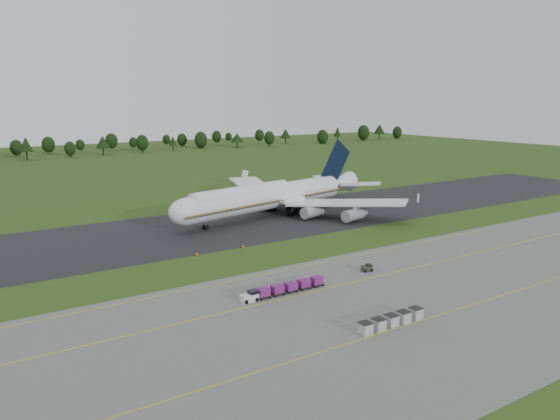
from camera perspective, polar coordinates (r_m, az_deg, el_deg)
ground at (r=110.05m, az=-1.56°, el=-4.82°), size 600.00×600.00×0.00m
apron at (r=84.53m, az=10.81°, el=-10.18°), size 300.00×52.00×0.06m
taxiway at (r=133.90m, az=-7.86°, el=-1.92°), size 300.00×40.00×0.08m
apron_markings at (r=89.32m, az=7.66°, el=-8.84°), size 300.00×30.20×0.01m
tree_line at (r=316.16m, az=-23.18°, el=6.16°), size 526.45×21.36×11.99m
aircraft at (r=145.97m, az=-1.02°, el=1.47°), size 67.97×64.54×19.04m
baggage_train at (r=89.03m, az=0.25°, el=-8.22°), size 15.50×1.65×1.58m
utility_cart at (r=101.50m, az=9.07°, el=-6.06°), size 2.07×1.48×1.04m
uld_row at (r=78.70m, az=11.56°, el=-11.23°), size 11.25×1.65×1.63m
edge_markers at (r=113.39m, az=-6.22°, el=-4.25°), size 11.14×0.30×0.60m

